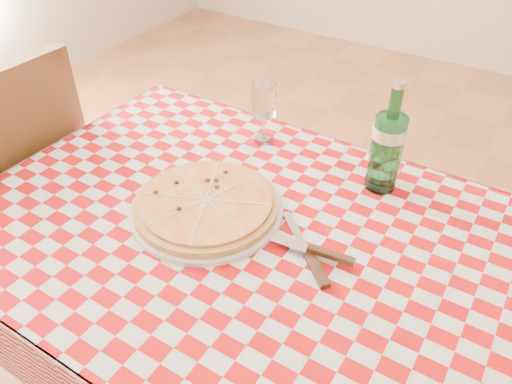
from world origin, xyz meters
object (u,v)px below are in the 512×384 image
at_px(chair_far, 12,192).
at_px(pizza_plate, 206,204).
at_px(wine_glass, 264,113).
at_px(dining_table, 250,262).
at_px(water_bottle, 389,137).

xyz_separation_m(chair_far, pizza_plate, (0.71, 0.06, 0.22)).
relative_size(chair_far, wine_glass, 5.75).
bearing_deg(wine_glass, dining_table, -63.55).
distance_m(chair_far, pizza_plate, 0.75).
height_order(chair_far, pizza_plate, chair_far).
height_order(dining_table, pizza_plate, pizza_plate).
bearing_deg(pizza_plate, chair_far, -174.94).
relative_size(dining_table, pizza_plate, 3.39).
distance_m(dining_table, chair_far, 0.84).
bearing_deg(pizza_plate, water_bottle, 45.29).
bearing_deg(chair_far, dining_table, -174.86).
relative_size(dining_table, chair_far, 1.22).
relative_size(chair_far, pizza_plate, 2.78).
relative_size(water_bottle, wine_glass, 1.64).
bearing_deg(wine_glass, pizza_plate, -81.61).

